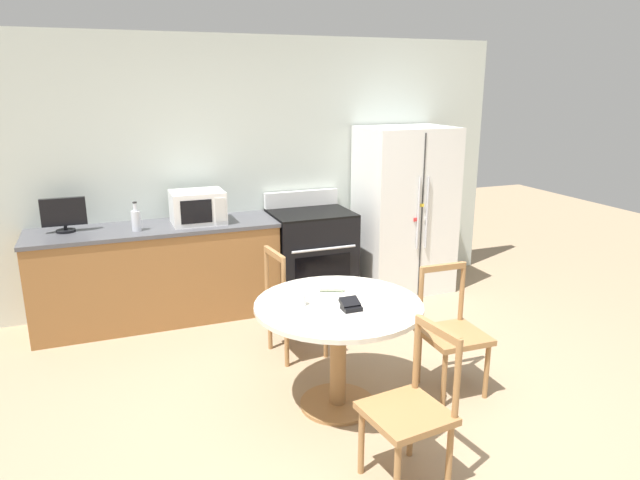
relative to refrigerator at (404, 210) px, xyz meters
name	(u,v)px	position (x,y,z in m)	size (l,w,h in m)	color
ground_plane	(375,424)	(-1.43, -2.23, -0.86)	(14.00, 14.00, 0.00)	#9E8466
back_wall	(261,170)	(-1.43, 0.42, 0.44)	(5.20, 0.10, 2.60)	silver
kitchen_counter	(158,273)	(-2.54, 0.06, -0.41)	(2.20, 0.64, 0.90)	#936033
refrigerator	(404,210)	(0.00, 0.00, 0.00)	(0.93, 0.73, 1.73)	white
oven_range	(311,255)	(-1.03, 0.03, -0.39)	(0.79, 0.68, 1.08)	black
microwave	(198,207)	(-2.14, 0.05, 0.19)	(0.48, 0.39, 0.30)	white
countertop_tv	(64,214)	(-3.28, 0.14, 0.20)	(0.37, 0.16, 0.30)	black
counter_bottle	(136,220)	(-2.70, -0.04, 0.14)	(0.08, 0.08, 0.26)	silver
dining_table	(338,326)	(-1.57, -1.93, -0.27)	(1.12, 1.12, 0.76)	beige
dining_chair_far	(294,304)	(-1.60, -1.08, -0.43)	(0.46, 0.46, 0.90)	#9E7042
dining_chair_right	(452,333)	(-0.72, -2.00, -0.43)	(0.43, 0.43, 0.90)	#9E7042
dining_chair_near	(410,411)	(-1.50, -2.77, -0.43)	(0.47, 0.47, 0.90)	#9E7042
candle_glass	(300,300)	(-1.81, -1.86, -0.07)	(0.08, 0.08, 0.08)	silver
folded_napkin	(331,288)	(-1.53, -1.70, -0.08)	(0.17, 0.12, 0.05)	beige
wallet	(351,305)	(-1.54, -2.05, -0.08)	(0.12, 0.13, 0.07)	black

